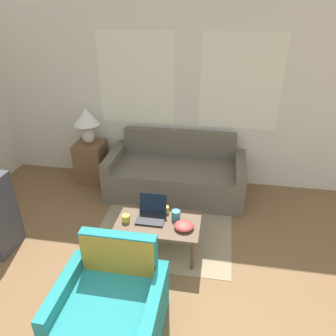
% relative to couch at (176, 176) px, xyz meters
% --- Properties ---
extents(wall_back, '(6.86, 0.06, 2.60)m').
position_rel_couch_xyz_m(wall_back, '(0.16, 0.45, 1.03)').
color(wall_back, silver).
rests_on(wall_back, ground_plane).
extents(rug, '(1.66, 1.92, 0.01)m').
position_rel_couch_xyz_m(rug, '(-0.01, -0.68, -0.27)').
color(rug, '#9E8966').
rests_on(rug, ground_plane).
extents(couch, '(1.94, 0.87, 0.86)m').
position_rel_couch_xyz_m(couch, '(0.00, 0.00, 0.00)').
color(couch, '#665B4C').
rests_on(couch, ground_plane).
extents(armchair, '(0.88, 0.78, 0.80)m').
position_rel_couch_xyz_m(armchair, '(-0.21, -2.33, -0.02)').
color(armchair, teal).
rests_on(armchair, ground_plane).
extents(side_table, '(0.43, 0.43, 0.63)m').
position_rel_couch_xyz_m(side_table, '(-1.35, 0.14, 0.04)').
color(side_table, brown).
rests_on(side_table, ground_plane).
extents(table_lamp, '(0.39, 0.39, 0.54)m').
position_rel_couch_xyz_m(table_lamp, '(-1.35, 0.14, 0.73)').
color(table_lamp, beige).
rests_on(table_lamp, side_table).
extents(coffee_table, '(0.92, 0.56, 0.40)m').
position_rel_couch_xyz_m(coffee_table, '(-0.01, -1.30, 0.08)').
color(coffee_table, brown).
rests_on(coffee_table, ground_plane).
extents(laptop, '(0.31, 0.29, 0.24)m').
position_rel_couch_xyz_m(laptop, '(-0.09, -1.23, 0.18)').
color(laptop, black).
rests_on(laptop, coffee_table).
extents(cup_navy, '(0.09, 0.09, 0.08)m').
position_rel_couch_xyz_m(cup_navy, '(-0.36, -1.35, 0.17)').
color(cup_navy, gold).
rests_on(cup_navy, coffee_table).
extents(cup_yellow, '(0.10, 0.10, 0.10)m').
position_rel_couch_xyz_m(cup_yellow, '(0.18, -1.21, 0.18)').
color(cup_yellow, teal).
rests_on(cup_yellow, coffee_table).
extents(cup_white, '(0.07, 0.07, 0.08)m').
position_rel_couch_xyz_m(cup_white, '(0.05, -1.11, 0.17)').
color(cup_white, gold).
rests_on(cup_white, coffee_table).
extents(snack_bowl, '(0.21, 0.21, 0.06)m').
position_rel_couch_xyz_m(snack_bowl, '(0.29, -1.36, 0.16)').
color(snack_bowl, '#B23D38').
rests_on(snack_bowl, coffee_table).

